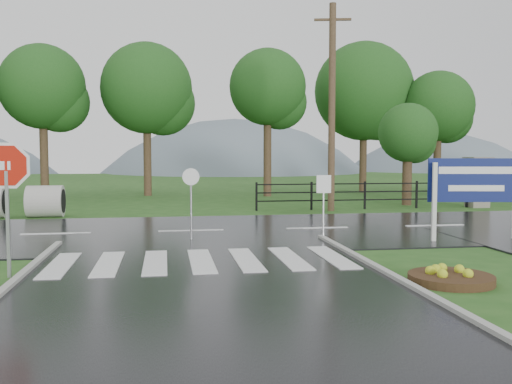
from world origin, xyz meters
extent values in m
plane|color=#25511B|center=(0.00, 0.00, 0.00)|extent=(120.00, 120.00, 0.00)
cube|color=black|center=(0.00, 10.00, 0.00)|extent=(90.00, 8.00, 0.04)
cube|color=silver|center=(-3.00, 5.00, 0.06)|extent=(0.50, 2.80, 0.02)
cube|color=silver|center=(-2.00, 5.00, 0.06)|extent=(0.50, 2.80, 0.02)
cube|color=silver|center=(-1.00, 5.00, 0.06)|extent=(0.50, 2.80, 0.02)
cube|color=silver|center=(0.00, 5.00, 0.06)|extent=(0.50, 2.80, 0.02)
cube|color=silver|center=(1.00, 5.00, 0.06)|extent=(0.50, 2.80, 0.02)
cube|color=silver|center=(2.00, 5.00, 0.06)|extent=(0.50, 2.80, 0.02)
cube|color=silver|center=(3.00, 5.00, 0.06)|extent=(0.50, 2.80, 0.02)
cube|color=gray|center=(13.00, 16.00, 1.00)|extent=(0.80, 0.80, 2.00)
cube|color=#6B6659|center=(13.00, 16.00, 2.12)|extent=(1.00, 1.00, 0.24)
cube|color=black|center=(7.75, 16.00, 0.40)|extent=(9.50, 0.05, 0.05)
cube|color=black|center=(7.75, 16.00, 0.75)|extent=(9.50, 0.05, 0.05)
cube|color=black|center=(7.75, 16.00, 1.10)|extent=(9.50, 0.05, 0.05)
cube|color=black|center=(3.00, 16.00, 0.60)|extent=(0.08, 0.08, 1.20)
cube|color=black|center=(12.50, 16.00, 0.60)|extent=(0.08, 0.08, 1.20)
sphere|color=slate|center=(8.00, 65.00, -17.28)|extent=(48.00, 48.00, 48.00)
sphere|color=slate|center=(36.00, 65.00, -12.96)|extent=(36.00, 36.00, 36.00)
cylinder|color=#9E9B93|center=(-5.27, 15.00, 0.60)|extent=(1.30, 1.20, 1.20)
cube|color=#939399|center=(-3.81, 4.15, 1.05)|extent=(0.06, 0.06, 2.09)
cylinder|color=white|center=(-3.81, 4.16, 2.20)|extent=(1.26, 0.11, 1.26)
cylinder|color=#B91A0C|center=(-3.81, 4.15, 2.20)|extent=(1.09, 0.11, 1.09)
cube|color=silver|center=(6.45, 6.95, 1.09)|extent=(0.13, 0.13, 2.18)
cube|color=navy|center=(7.65, 6.95, 1.69)|extent=(2.59, 0.51, 1.20)
cube|color=white|center=(7.65, 6.91, 1.96)|extent=(2.04, 0.36, 0.20)
cube|color=white|center=(7.65, 6.91, 1.47)|extent=(1.51, 0.27, 0.16)
cylinder|color=#332111|center=(4.53, 2.36, 0.08)|extent=(1.58, 1.58, 0.16)
cube|color=#939399|center=(3.57, 7.78, 0.86)|extent=(0.04, 0.04, 1.71)
cube|color=white|center=(3.57, 7.76, 1.58)|extent=(0.41, 0.05, 0.50)
cylinder|color=#939399|center=(-0.07, 8.24, 0.94)|extent=(0.06, 0.06, 1.88)
cylinder|color=white|center=(-0.07, 8.22, 1.78)|extent=(0.47, 0.08, 0.47)
cylinder|color=#473523|center=(6.09, 15.50, 4.28)|extent=(0.29, 0.29, 8.56)
cube|color=brown|center=(6.09, 15.50, 7.89)|extent=(1.51, 0.42, 0.10)
cylinder|color=#3D2B1C|center=(10.33, 17.50, 1.40)|extent=(0.41, 0.41, 2.80)
sphere|color=#174415|center=(10.33, 17.50, 3.36)|extent=(2.73, 2.73, 2.73)
camera|label=1|loc=(-0.76, -7.50, 2.46)|focal=40.00mm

